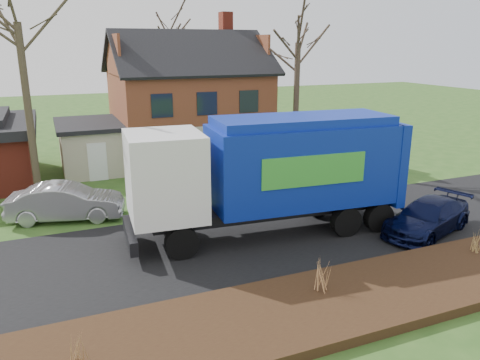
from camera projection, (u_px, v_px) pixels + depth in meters
name	position (u px, v px, depth m)	size (l,w,h in m)	color
ground	(245.00, 241.00, 17.89)	(120.00, 120.00, 0.00)	#2A501A
road	(245.00, 241.00, 17.88)	(80.00, 7.00, 0.02)	black
mulch_verge	(320.00, 307.00, 13.15)	(80.00, 3.50, 0.30)	black
main_house	(181.00, 97.00, 29.63)	(12.95, 8.95, 9.26)	#C1B89B
garbage_truck	(275.00, 168.00, 17.98)	(10.96, 3.69, 4.62)	black
silver_sedan	(66.00, 202.00, 19.90)	(1.65, 4.74, 1.56)	#9D9FA4
navy_wagon	(428.00, 217.00, 18.52)	(1.86, 4.58, 1.33)	black
tree_front_east	(299.00, 21.00, 26.25)	(3.77, 3.77, 10.48)	#423327
tree_back	(168.00, 16.00, 34.63)	(3.51, 3.51, 11.10)	#382B22
grass_clump_west	(77.00, 348.00, 10.44)	(0.32, 0.27, 0.86)	#997043
grass_clump_mid	(323.00, 275.00, 13.62)	(0.35, 0.29, 0.98)	tan
grass_clump_east	(478.00, 241.00, 16.16)	(0.32, 0.26, 0.79)	tan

